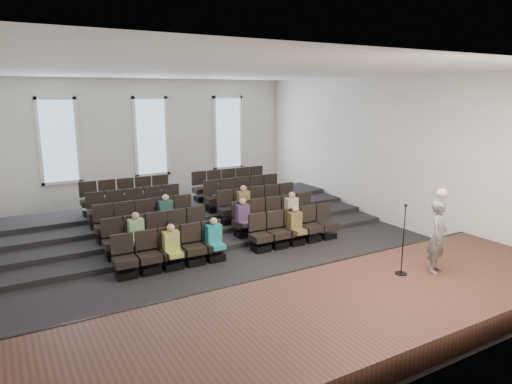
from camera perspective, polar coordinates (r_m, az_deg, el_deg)
ground at (r=13.37m, az=-3.42°, el=-7.15°), size 14.00×14.00×0.00m
ceiling at (r=12.62m, az=-3.72°, el=14.83°), size 12.00×14.00×0.02m
wall_back at (r=19.25m, az=-13.01°, el=6.19°), size 12.00×0.04×5.00m
wall_front at (r=7.32m, az=21.92°, el=-4.05°), size 12.00×0.04×5.00m
wall_right at (r=16.33m, az=15.76°, el=4.99°), size 0.04×14.00×5.00m
stage at (r=9.35m, az=11.23°, el=-14.63°), size 11.80×3.60×0.50m
stage_lip at (r=10.60m, az=4.83°, el=-11.06°), size 11.80×0.06×0.52m
risers at (r=16.08m, az=-8.52°, el=-3.16°), size 11.80×4.80×0.60m
seating_rows at (r=14.50m, az=-6.20°, el=-2.83°), size 6.80×4.70×1.67m
windows at (r=19.16m, az=-12.98°, el=6.76°), size 8.44×0.10×3.24m
audience at (r=13.40m, az=-4.09°, el=-3.48°), size 5.45×2.64×1.10m
speaker at (r=10.96m, az=21.82°, el=-5.16°), size 0.71×0.59×1.65m
mic_stand at (r=10.65m, az=17.82°, el=-7.33°), size 0.27×0.27×1.61m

